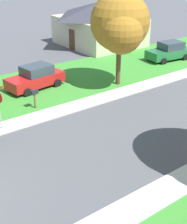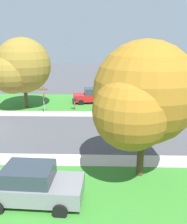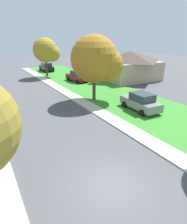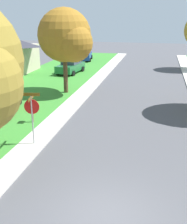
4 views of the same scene
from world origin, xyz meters
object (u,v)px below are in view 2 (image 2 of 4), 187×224
object	(u,v)px
house_left_setback	(176,74)
mailbox	(75,101)
stop_sign_far_corner	(44,96)
tree_across_right	(141,97)
car_red_across_road	(92,96)
tree_sidewalk_near	(145,66)
car_grey_far_down_street	(33,185)
tree_across_left	(20,68)

from	to	relation	value
house_left_setback	mailbox	size ratio (longest dim) A/B	6.87
stop_sign_far_corner	tree_across_right	size ratio (longest dim) A/B	0.39
car_red_across_road	tree_sidewalk_near	xyz separation A→B (m)	(3.26, 5.25, 3.75)
car_grey_far_down_street	tree_sidewalk_near	distance (m)	16.52
tree_across_left	tree_across_right	bearing A→B (deg)	37.92
tree_sidewalk_near	car_grey_far_down_street	bearing A→B (deg)	-26.97
car_red_across_road	tree_across_left	xyz separation A→B (m)	(2.77, -7.19, 3.50)
car_red_across_road	house_left_setback	xyz separation A→B (m)	(-7.75, 11.88, 1.50)
car_red_across_road	car_grey_far_down_street	distance (m)	17.72
tree_across_right	house_left_setback	xyz separation A→B (m)	(-23.38, 9.06, -2.01)
mailbox	house_left_setback	bearing A→B (deg)	128.81
stop_sign_far_corner	mailbox	xyz separation A→B (m)	(-1.34, 2.82, -0.88)
stop_sign_far_corner	car_grey_far_down_street	distance (m)	13.33
car_grey_far_down_street	house_left_setback	world-z (taller)	house_left_setback
stop_sign_far_corner	car_red_across_road	xyz separation A→B (m)	(-4.54, 4.55, -1.01)
tree_across_right	tree_across_left	bearing A→B (deg)	-142.08
tree_across_left	tree_sidewalk_near	size ratio (longest dim) A/B	1.07
car_grey_far_down_street	mailbox	bearing A→B (deg)	178.75
tree_across_right	tree_sidewalk_near	world-z (taller)	tree_across_right
car_red_across_road	mailbox	world-z (taller)	car_red_across_road
stop_sign_far_corner	tree_across_left	xyz separation A→B (m)	(-1.77, -2.63, 2.49)
stop_sign_far_corner	tree_across_left	world-z (taller)	tree_across_left
tree_across_left	house_left_setback	world-z (taller)	tree_across_left
car_grey_far_down_street	mailbox	world-z (taller)	car_grey_far_down_street
tree_across_right	tree_sidewalk_near	xyz separation A→B (m)	(-12.37, 2.43, 0.23)
tree_across_left	tree_sidewalk_near	xyz separation A→B (m)	(0.49, 12.44, 0.24)
tree_across_left	tree_sidewalk_near	distance (m)	12.45
car_red_across_road	tree_sidewalk_near	world-z (taller)	tree_sidewalk_near
car_red_across_road	tree_across_right	xyz separation A→B (m)	(15.63, 2.83, 3.51)
mailbox	stop_sign_far_corner	bearing A→B (deg)	-64.54
tree_sidewalk_near	tree_across_left	bearing A→B (deg)	-92.24
car_red_across_road	house_left_setback	bearing A→B (deg)	123.12
tree_across_right	tree_sidewalk_near	distance (m)	12.61
house_left_setback	mailbox	distance (m)	17.53
car_grey_far_down_street	mailbox	distance (m)	14.40
stop_sign_far_corner	house_left_setback	world-z (taller)	house_left_setback
car_grey_far_down_street	tree_across_left	bearing A→B (deg)	-160.87
stop_sign_far_corner	tree_across_right	bearing A→B (deg)	33.66
tree_across_right	tree_across_left	size ratio (longest dim) A/B	0.96
car_red_across_road	house_left_setback	size ratio (longest dim) A/B	0.50
tree_across_right	mailbox	xyz separation A→B (m)	(-12.43, -4.56, -3.38)
stop_sign_far_corner	tree_sidewalk_near	xyz separation A→B (m)	(-1.28, 9.81, 2.73)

